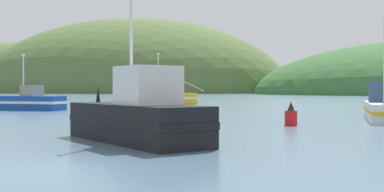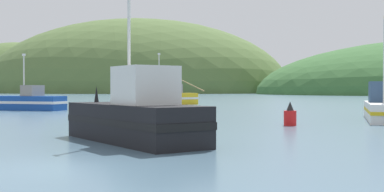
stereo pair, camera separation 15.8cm
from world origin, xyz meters
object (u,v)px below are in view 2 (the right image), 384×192
at_px(fishing_boat_black, 135,117).
at_px(channel_buoy, 290,116).
at_px(fishing_boat_white, 383,107).
at_px(fishing_boat_blue, 28,102).
at_px(fishing_boat_yellow, 162,97).

distance_m(fishing_boat_black, channel_buoy, 11.23).
relative_size(fishing_boat_white, fishing_boat_blue, 1.33).
bearing_deg(fishing_boat_black, fishing_boat_blue, -8.93).
distance_m(fishing_boat_white, fishing_boat_black, 19.52).
height_order(fishing_boat_white, fishing_boat_black, fishing_boat_white).
height_order(fishing_boat_white, channel_buoy, fishing_boat_white).
xyz_separation_m(fishing_boat_blue, channel_buoy, (24.47, -13.80, -0.25)).
xyz_separation_m(fishing_boat_white, fishing_boat_black, (-10.60, -16.39, 0.14)).
bearing_deg(fishing_boat_black, fishing_boat_yellow, -31.96).
height_order(fishing_boat_black, fishing_boat_blue, fishing_boat_black).
bearing_deg(fishing_boat_yellow, channel_buoy, 69.55).
bearing_deg(channel_buoy, fishing_boat_yellow, 118.65).
relative_size(fishing_boat_white, channel_buoy, 7.46).
relative_size(fishing_boat_yellow, channel_buoy, 10.34).
distance_m(fishing_boat_black, fishing_boat_blue, 30.64).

